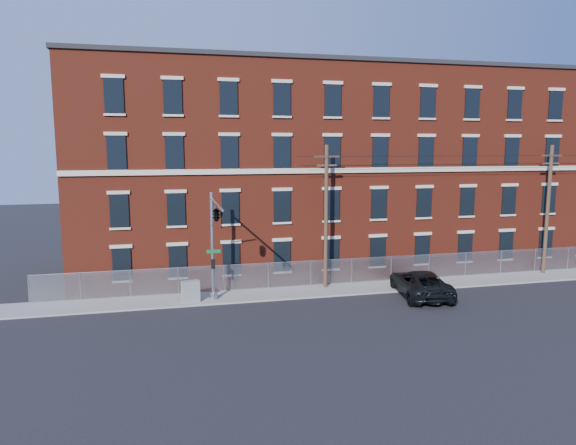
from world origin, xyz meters
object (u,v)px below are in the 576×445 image
Objects in this scene: traffic_signal_mast at (215,224)px; pickup_truck at (420,283)px; utility_pole_near at (326,214)px; utility_cabinet at (191,291)px.

traffic_signal_mast is 14.37m from pickup_truck.
utility_pole_near is 7.25× the size of utility_cabinet.
utility_pole_near reaches higher than pickup_truck.
utility_pole_near is at bearing 23.14° from traffic_signal_mast.
utility_pole_near is 1.57× the size of pickup_truck.
utility_cabinet is at bearing 2.51° from pickup_truck.
utility_cabinet is at bearing -171.60° from utility_pole_near.
utility_cabinet is at bearing 126.18° from traffic_signal_mast.
traffic_signal_mast reaches higher than utility_cabinet.
utility_pole_near reaches higher than traffic_signal_mast.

